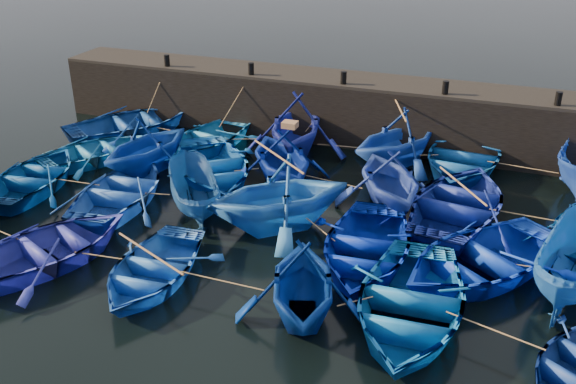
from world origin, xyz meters
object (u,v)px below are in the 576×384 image
(boat_8, at_px, (212,167))
(boat_13, at_px, (34,176))
(boat_0, at_px, (131,123))
(wooden_crate, at_px, (290,125))

(boat_8, relative_size, boat_13, 1.17)
(boat_0, distance_m, boat_8, 6.18)
(boat_0, height_order, boat_13, boat_0)
(boat_0, xyz_separation_m, wooden_crate, (8.18, -2.57, 1.79))
(boat_0, relative_size, boat_13, 1.16)
(boat_8, height_order, boat_13, boat_8)
(boat_13, bearing_deg, boat_8, -162.08)
(boat_0, bearing_deg, wooden_crate, -161.28)
(boat_8, xyz_separation_m, wooden_crate, (2.82, 0.52, 1.79))
(boat_13, distance_m, wooden_crate, 9.23)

